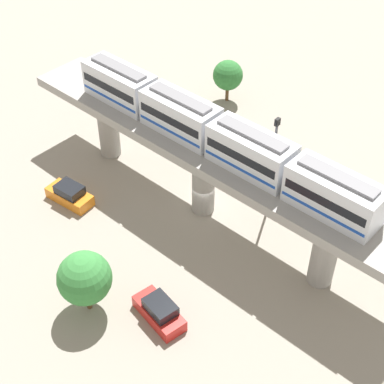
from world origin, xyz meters
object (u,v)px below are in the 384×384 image
(train, at_px, (214,133))
(tree_near_viaduct, at_px, (228,75))
(tree_far_corner, at_px, (85,278))
(parked_car_orange, at_px, (70,195))
(signal_post, at_px, (273,163))
(parked_car_red, at_px, (159,311))

(train, relative_size, tree_near_viaduct, 5.97)
(tree_near_viaduct, xyz_separation_m, tree_far_corner, (27.81, 10.15, 0.18))
(parked_car_orange, relative_size, tree_near_viaduct, 0.95)
(train, bearing_deg, tree_far_corner, -0.83)
(signal_post, bearing_deg, tree_far_corner, -11.73)
(signal_post, bearing_deg, tree_near_viaduct, -129.25)
(parked_car_red, xyz_separation_m, tree_near_viaduct, (-25.11, -14.56, 2.27))
(parked_car_red, bearing_deg, train, -148.37)
(parked_car_red, relative_size, parked_car_orange, 1.02)
(parked_car_red, distance_m, tree_near_viaduct, 29.12)
(parked_car_red, xyz_separation_m, signal_post, (-13.98, -0.94, 4.51))
(parked_car_orange, xyz_separation_m, signal_post, (-10.34, 13.41, 4.51))
(parked_car_red, distance_m, parked_car_orange, 14.81)
(tree_far_corner, bearing_deg, signal_post, 168.27)
(tree_far_corner, xyz_separation_m, signal_post, (-16.69, 3.46, 2.06))
(tree_near_viaduct, height_order, signal_post, signal_post)
(tree_near_viaduct, relative_size, tree_far_corner, 0.90)
(parked_car_orange, xyz_separation_m, tree_near_viaduct, (-21.47, -0.20, 2.27))
(parked_car_red, distance_m, signal_post, 14.72)
(tree_far_corner, bearing_deg, parked_car_red, 121.50)
(parked_car_orange, bearing_deg, tree_far_corner, 51.50)
(parked_car_red, bearing_deg, tree_near_viaduct, -139.98)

